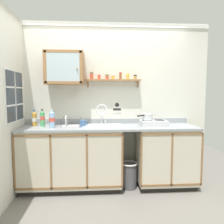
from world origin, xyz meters
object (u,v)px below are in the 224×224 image
object	(u,v)px
bottle_water_blue_1	(52,119)
bottle_soda_green_2	(42,118)
mug	(83,123)
warning_sign	(117,107)
saucepan	(147,117)
bottle_juice_amber_0	(34,119)
hot_plate_stove	(154,123)
wall_cabinet	(65,68)
sink	(102,127)
dish_rack	(70,125)
trash_bin	(129,175)

from	to	relation	value
bottle_water_blue_1	bottle_soda_green_2	bearing A→B (deg)	143.88
mug	warning_sign	distance (m)	0.66
bottle_water_blue_1	warning_sign	xyz separation A→B (m)	(0.97, 0.35, 0.15)
saucepan	bottle_juice_amber_0	distance (m)	1.71
hot_plate_stove	warning_sign	world-z (taller)	warning_sign
bottle_soda_green_2	wall_cabinet	xyz separation A→B (m)	(0.33, 0.09, 0.75)
bottle_soda_green_2	bottle_water_blue_1	bearing A→B (deg)	-36.12
saucepan	bottle_water_blue_1	distance (m)	1.42
sink	bottle_water_blue_1	bearing A→B (deg)	-172.05
saucepan	warning_sign	world-z (taller)	warning_sign
sink	hot_plate_stove	distance (m)	0.79
saucepan	mug	bearing A→B (deg)	-175.37
sink	bottle_water_blue_1	distance (m)	0.75
sink	mug	world-z (taller)	sink
bottle_soda_green_2	warning_sign	distance (m)	1.17
bottle_juice_amber_0	mug	bearing A→B (deg)	-11.19
dish_rack	trash_bin	world-z (taller)	dish_rack
bottle_juice_amber_0	dish_rack	size ratio (longest dim) A/B	0.86
warning_sign	bottle_juice_amber_0	bearing A→B (deg)	-172.00
bottle_soda_green_2	mug	xyz separation A→B (m)	(0.61, -0.09, -0.07)
sink	wall_cabinet	distance (m)	1.05
trash_bin	saucepan	bearing A→B (deg)	20.06
saucepan	bottle_soda_green_2	bearing A→B (deg)	179.54
wall_cabinet	dish_rack	bearing A→B (deg)	-58.26
sink	warning_sign	distance (m)	0.46
bottle_juice_amber_0	warning_sign	bearing A→B (deg)	8.00
bottle_soda_green_2	warning_sign	xyz separation A→B (m)	(1.14, 0.23, 0.16)
saucepan	dish_rack	world-z (taller)	saucepan
hot_plate_stove	dish_rack	bearing A→B (deg)	-179.02
sink	warning_sign	xyz separation A→B (m)	(0.25, 0.25, 0.29)
bottle_soda_green_2	bottle_juice_amber_0	bearing A→B (deg)	157.57
trash_bin	wall_cabinet	bearing A→B (deg)	168.17
bottle_juice_amber_0	trash_bin	size ratio (longest dim) A/B	0.62
hot_plate_stove	dish_rack	world-z (taller)	dish_rack
wall_cabinet	warning_sign	world-z (taller)	wall_cabinet
dish_rack	mug	xyz separation A→B (m)	(0.19, -0.04, 0.02)
bottle_water_blue_1	dish_rack	size ratio (longest dim) A/B	0.95
wall_cabinet	sink	bearing A→B (deg)	-10.56
hot_plate_stove	trash_bin	bearing A→B (deg)	-167.43
hot_plate_stove	wall_cabinet	xyz separation A→B (m)	(-1.35, 0.12, 0.83)
sink	saucepan	size ratio (longest dim) A/B	2.10
bottle_water_blue_1	bottle_juice_amber_0	bearing A→B (deg)	149.56
dish_rack	trash_bin	distance (m)	1.17
bottle_soda_green_2	trash_bin	bearing A→B (deg)	-5.12
hot_plate_stove	wall_cabinet	world-z (taller)	wall_cabinet
hot_plate_stove	bottle_water_blue_1	xyz separation A→B (m)	(-1.51, -0.09, 0.08)
sink	warning_sign	size ratio (longest dim) A/B	2.81
bottle_water_blue_1	bottle_soda_green_2	size ratio (longest dim) A/B	1.04
bottle_water_blue_1	warning_sign	distance (m)	1.05
trash_bin	warning_sign	bearing A→B (deg)	114.20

